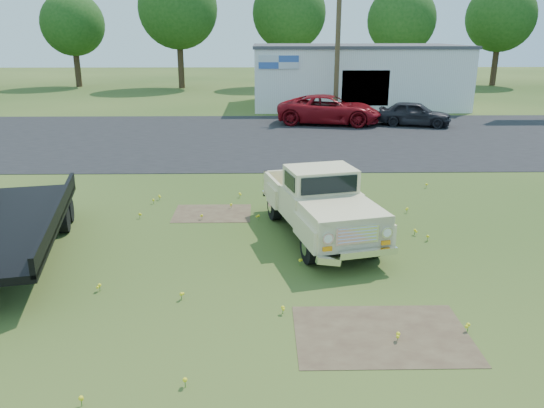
% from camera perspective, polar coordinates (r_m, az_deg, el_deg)
% --- Properties ---
extents(ground, '(140.00, 140.00, 0.00)m').
position_cam_1_polar(ground, '(12.05, 1.65, -6.40)').
color(ground, '#253F14').
rests_on(ground, ground).
extents(asphalt_lot, '(90.00, 14.00, 0.02)m').
position_cam_1_polar(asphalt_lot, '(26.44, 0.13, 7.16)').
color(asphalt_lot, black).
rests_on(asphalt_lot, ground).
extents(dirt_patch_a, '(3.00, 2.00, 0.01)m').
position_cam_1_polar(dirt_patch_a, '(9.61, 11.74, -13.61)').
color(dirt_patch_a, '#493627').
rests_on(dirt_patch_a, ground).
extents(dirt_patch_b, '(2.20, 1.60, 0.01)m').
position_cam_1_polar(dirt_patch_b, '(15.36, -6.44, -1.02)').
color(dirt_patch_b, '#493627').
rests_on(dirt_patch_b, ground).
extents(commercial_building, '(14.20, 8.20, 4.15)m').
position_cam_1_polar(commercial_building, '(38.62, 8.94, 13.53)').
color(commercial_building, silver).
rests_on(commercial_building, ground).
extents(utility_pole_mid, '(1.60, 0.30, 9.00)m').
position_cam_1_polar(utility_pole_mid, '(33.27, 7.10, 17.24)').
color(utility_pole_mid, '#4F3C24').
rests_on(utility_pole_mid, ground).
extents(treeline_b, '(5.76, 5.76, 8.57)m').
position_cam_1_polar(treeline_b, '(54.82, -20.65, 17.65)').
color(treeline_b, '#3A291A').
rests_on(treeline_b, ground).
extents(treeline_c, '(7.04, 7.04, 10.47)m').
position_cam_1_polar(treeline_c, '(51.04, -10.08, 19.96)').
color(treeline_c, '#3A291A').
rests_on(treeline_c, ground).
extents(treeline_d, '(6.72, 6.72, 10.00)m').
position_cam_1_polar(treeline_d, '(51.55, 1.87, 19.83)').
color(treeline_d, '#3A291A').
rests_on(treeline_d, ground).
extents(treeline_e, '(6.08, 6.08, 9.04)m').
position_cam_1_polar(treeline_e, '(51.52, 13.76, 18.65)').
color(treeline_e, '#3A291A').
rests_on(treeline_e, ground).
extents(treeline_f, '(6.40, 6.40, 9.52)m').
position_cam_1_polar(treeline_f, '(57.12, 23.38, 17.96)').
color(treeline_f, '#3A291A').
rests_on(treeline_f, ground).
extents(vintage_pickup_truck, '(3.08, 5.32, 1.81)m').
position_cam_1_polar(vintage_pickup_truck, '(13.35, 5.18, 0.18)').
color(vintage_pickup_truck, beige).
rests_on(vintage_pickup_truck, ground).
extents(flatbed_trailer, '(3.64, 7.10, 1.85)m').
position_cam_1_polar(flatbed_trailer, '(13.44, -26.61, -1.52)').
color(flatbed_trailer, black).
rests_on(flatbed_trailer, ground).
extents(red_pickup, '(6.19, 3.75, 1.61)m').
position_cam_1_polar(red_pickup, '(30.47, 6.19, 10.04)').
color(red_pickup, maroon).
rests_on(red_pickup, ground).
extents(dark_sedan, '(4.22, 2.73, 1.34)m').
position_cam_1_polar(dark_sedan, '(30.75, 15.07, 9.35)').
color(dark_sedan, black).
rests_on(dark_sedan, ground).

